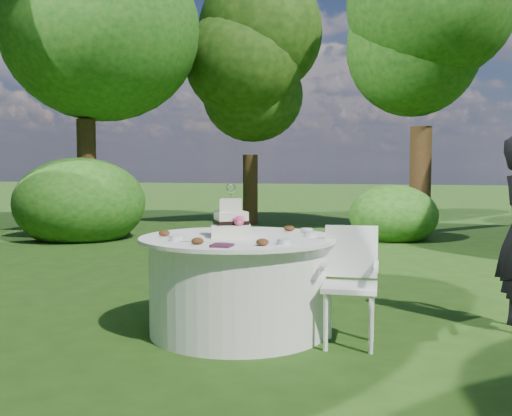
# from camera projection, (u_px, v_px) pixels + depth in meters

# --- Properties ---
(ground) EXTENTS (80.00, 80.00, 0.00)m
(ground) POSITION_uv_depth(u_px,v_px,m) (238.00, 332.00, 4.80)
(ground) COLOR #213E11
(ground) RESTS_ON ground
(napkins) EXTENTS (0.14, 0.14, 0.02)m
(napkins) POSITION_uv_depth(u_px,v_px,m) (222.00, 245.00, 4.15)
(napkins) COLOR #4B2038
(napkins) RESTS_ON table
(feather_plume) EXTENTS (0.48, 0.07, 0.01)m
(feather_plume) POSITION_uv_depth(u_px,v_px,m) (199.00, 241.00, 4.42)
(feather_plume) COLOR white
(feather_plume) RESTS_ON table
(table) EXTENTS (1.56, 1.56, 0.77)m
(table) POSITION_uv_depth(u_px,v_px,m) (238.00, 284.00, 4.77)
(table) COLOR silver
(table) RESTS_ON ground
(cake) EXTENTS (0.38, 0.38, 0.42)m
(cake) POSITION_uv_depth(u_px,v_px,m) (231.00, 222.00, 4.74)
(cake) COLOR silver
(cake) RESTS_ON table
(chair) EXTENTS (0.43, 0.41, 0.88)m
(chair) POSITION_uv_depth(u_px,v_px,m) (350.00, 275.00, 4.46)
(chair) COLOR silver
(chair) RESTS_ON ground
(votives) EXTENTS (1.03, 0.88, 0.04)m
(votives) POSITION_uv_depth(u_px,v_px,m) (271.00, 236.00, 4.62)
(votives) COLOR white
(votives) RESTS_ON table
(petal_cups) EXTENTS (0.99, 1.11, 0.05)m
(petal_cups) POSITION_uv_depth(u_px,v_px,m) (229.00, 236.00, 4.60)
(petal_cups) COLOR #562D16
(petal_cups) RESTS_ON table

